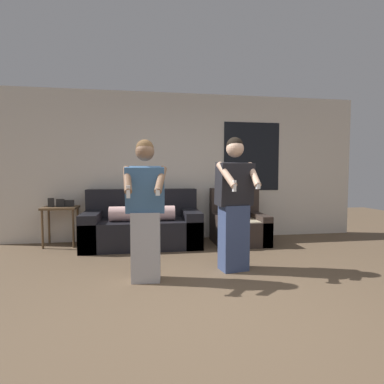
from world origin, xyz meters
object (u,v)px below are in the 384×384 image
couch (143,226)px  armchair (238,225)px  side_table (61,213)px  person_left (145,211)px  person_right (234,204)px

couch → armchair: bearing=-1.2°
couch → side_table: couch is taller
armchair → person_left: (-1.63, -1.66, 0.50)m
couch → armchair: size_ratio=2.02×
person_left → person_right: 1.13m
side_table → person_right: person_right is taller
armchair → person_left: person_left is taller
person_left → person_right: size_ratio=0.96×
couch → person_left: 1.76m
side_table → person_right: bearing=-33.8°
armchair → side_table: size_ratio=1.17×
person_right → person_left: bearing=-169.3°
person_right → armchair: bearing=70.2°
armchair → person_right: (-0.52, -1.45, 0.53)m
person_right → side_table: bearing=146.2°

